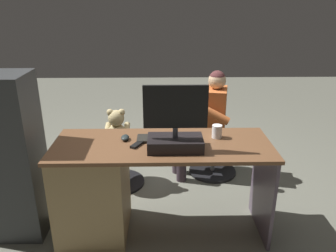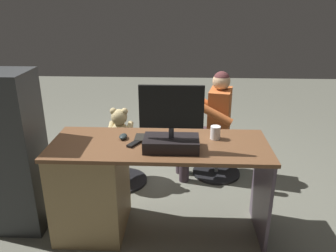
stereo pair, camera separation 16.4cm
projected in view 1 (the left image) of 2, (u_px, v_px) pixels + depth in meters
The scene contains 13 objects.
ground_plane at pixel (163, 199), 3.11m from camera, with size 10.00×10.00×0.00m, color #66675A.
desk at pixel (107, 186), 2.55m from camera, with size 1.60×0.60×0.75m.
monitor at pixel (175, 132), 2.30m from camera, with size 0.44×0.22×0.46m.
keyboard at pixel (165, 138), 2.50m from camera, with size 0.42×0.14×0.02m, color black.
computer_mouse at pixel (125, 138), 2.49m from camera, with size 0.06×0.10×0.04m, color #222C2C.
cup at pixel (217, 131), 2.52m from camera, with size 0.08×0.08×0.10m, color white.
tv_remote at pixel (138, 144), 2.41m from camera, with size 0.04×0.15×0.02m, color black.
notebook_binder at pixel (174, 143), 2.42m from camera, with size 0.22×0.30×0.02m, color beige.
office_chair_teddy at pixel (119, 160), 3.28m from camera, with size 0.49×0.49×0.44m.
teddy_bear at pixel (117, 127), 3.16m from camera, with size 0.24×0.24×0.34m.
visitor_chair at pixel (213, 151), 3.49m from camera, with size 0.50×0.50×0.44m.
person at pixel (207, 117), 3.33m from camera, with size 0.56×0.54×1.10m.
equipment_rack at pixel (9, 158), 2.47m from camera, with size 0.44×0.36×1.27m, color #323435.
Camera 1 is at (0.00, 2.66, 1.75)m, focal length 35.76 mm.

